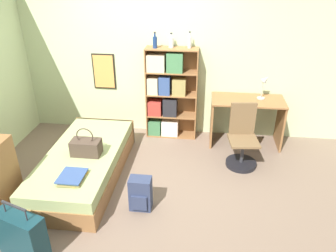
# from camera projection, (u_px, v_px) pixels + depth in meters

# --- Properties ---
(ground_plane) EXTENTS (14.00, 14.00, 0.00)m
(ground_plane) POSITION_uv_depth(u_px,v_px,m) (131.00, 179.00, 4.53)
(ground_plane) COLOR #756051
(wall_back) EXTENTS (10.00, 0.09, 2.60)m
(wall_back) POSITION_uv_depth(u_px,v_px,m) (148.00, 57.00, 5.30)
(wall_back) COLOR beige
(wall_back) RESTS_ON ground_plane
(bed) EXTENTS (0.95, 2.06, 0.40)m
(bed) POSITION_uv_depth(u_px,v_px,m) (85.00, 163.00, 4.52)
(bed) COLOR olive
(bed) RESTS_ON ground_plane
(handbag) EXTENTS (0.38, 0.22, 0.39)m
(handbag) POSITION_uv_depth(u_px,v_px,m) (86.00, 147.00, 4.31)
(handbag) COLOR #47382D
(handbag) RESTS_ON bed
(book_stack_on_bed) EXTENTS (0.30, 0.38, 0.05)m
(book_stack_on_bed) POSITION_uv_depth(u_px,v_px,m) (73.00, 177.00, 3.86)
(book_stack_on_bed) COLOR gold
(book_stack_on_bed) RESTS_ON bed
(suitcase) EXTENTS (0.55, 0.35, 0.67)m
(suitcase) POSITION_uv_depth(u_px,v_px,m) (22.00, 237.00, 3.23)
(suitcase) COLOR #143842
(suitcase) RESTS_ON ground_plane
(bookcase) EXTENTS (0.83, 0.28, 1.50)m
(bookcase) POSITION_uv_depth(u_px,v_px,m) (167.00, 94.00, 5.34)
(bookcase) COLOR olive
(bookcase) RESTS_ON ground_plane
(bottle_green) EXTENTS (0.07, 0.07, 0.24)m
(bottle_green) POSITION_uv_depth(u_px,v_px,m) (155.00, 42.00, 4.95)
(bottle_green) COLOR navy
(bottle_green) RESTS_ON bookcase
(bottle_brown) EXTENTS (0.08, 0.08, 0.22)m
(bottle_brown) POSITION_uv_depth(u_px,v_px,m) (171.00, 42.00, 4.99)
(bottle_brown) COLOR #B7BCC1
(bottle_brown) RESTS_ON bookcase
(bottle_clear) EXTENTS (0.06, 0.06, 0.25)m
(bottle_clear) POSITION_uv_depth(u_px,v_px,m) (190.00, 42.00, 4.95)
(bottle_clear) COLOR #B7BCC1
(bottle_clear) RESTS_ON bookcase
(desk) EXTENTS (1.12, 0.56, 0.77)m
(desk) POSITION_uv_depth(u_px,v_px,m) (247.00, 114.00, 5.19)
(desk) COLOR olive
(desk) RESTS_ON ground_plane
(desk_lamp) EXTENTS (0.17, 0.12, 0.39)m
(desk_lamp) POSITION_uv_depth(u_px,v_px,m) (265.00, 83.00, 4.99)
(desk_lamp) COLOR #ADA89E
(desk_lamp) RESTS_ON desk
(desk_chair) EXTENTS (0.45, 0.46, 0.92)m
(desk_chair) POSITION_uv_depth(u_px,v_px,m) (242.00, 146.00, 4.75)
(desk_chair) COLOR black
(desk_chair) RESTS_ON ground_plane
(backpack) EXTENTS (0.26, 0.21, 0.43)m
(backpack) POSITION_uv_depth(u_px,v_px,m) (140.00, 194.00, 3.91)
(backpack) COLOR #2D3856
(backpack) RESTS_ON ground_plane
(waste_bin) EXTENTS (0.25, 0.25, 0.22)m
(waste_bin) POSITION_uv_depth(u_px,v_px,m) (242.00, 138.00, 5.33)
(waste_bin) COLOR #99C1B2
(waste_bin) RESTS_ON ground_plane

